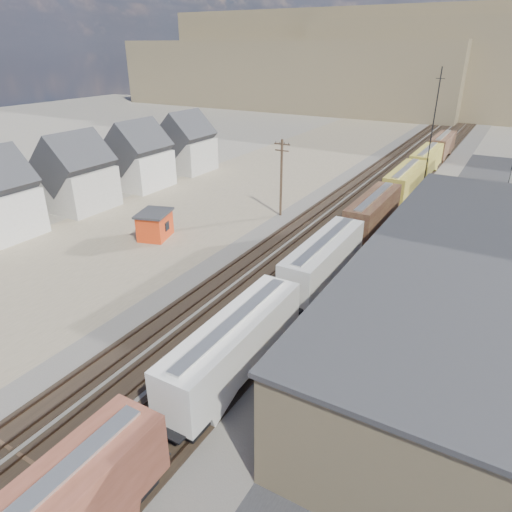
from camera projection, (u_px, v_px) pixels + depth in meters
The scene contains 11 objects.
ground at pixel (57, 480), 23.73m from camera, with size 300.00×300.00×0.00m, color #6B6356.
ballast_bed at pixel (362, 209), 63.00m from camera, with size 18.00×200.00×0.06m, color #4C4742.
dirt_yard at pixel (201, 206), 64.22m from camera, with size 24.00×180.00×0.03m, color #71654E.
rail_tracks at pixel (358, 207), 63.22m from camera, with size 11.40×200.00×0.24m.
freight_train at pixel (352, 232), 47.73m from camera, with size 3.00×119.74×4.46m.
warehouse at pixel (452, 288), 35.04m from camera, with size 12.40×40.40×7.25m.
utility_pole_north at pixel (281, 176), 58.35m from camera, with size 2.20×0.32×10.00m.
radio_mast at pixel (432, 134), 64.31m from camera, with size 1.20×0.16×18.00m.
townhouse_row at pixel (38, 188), 56.96m from camera, with size 8.15×68.16×10.47m.
hills_north at pixel (480, 67), 149.64m from camera, with size 265.00×80.00×32.00m.
maintenance_shed at pixel (155, 225), 52.94m from camera, with size 4.49×5.14×3.18m.
Camera 1 is at (17.29, -9.19, 20.61)m, focal length 32.00 mm.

